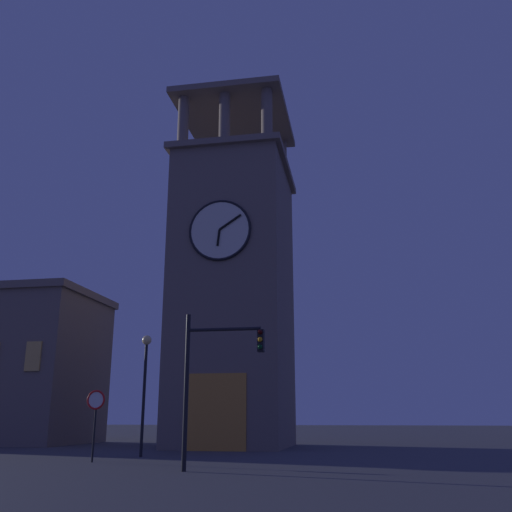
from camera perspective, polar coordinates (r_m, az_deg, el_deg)
ground_plane at (r=33.34m, az=-4.72°, el=-18.78°), size 200.00×200.00×0.00m
clocktower at (r=36.23m, az=-2.14°, el=-3.52°), size 7.19×8.96×24.54m
traffic_signal_near at (r=19.71m, az=-4.42°, el=-11.07°), size 2.77×0.41×5.19m
street_lamp at (r=27.35m, az=-11.08°, el=-11.31°), size 0.44×0.44×5.43m
no_horn_sign at (r=24.52m, az=-15.81°, el=-14.24°), size 0.78×0.14×2.78m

